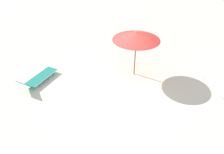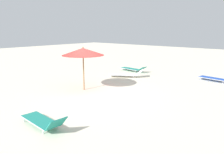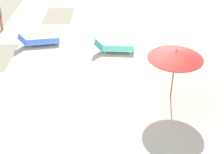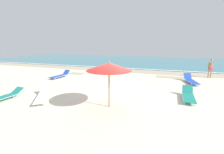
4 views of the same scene
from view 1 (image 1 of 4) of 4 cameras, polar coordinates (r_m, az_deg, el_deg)
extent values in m
cube|color=beige|center=(10.29, 3.29, -1.65)|extent=(60.00, 60.00, 0.16)
cylinder|color=olive|center=(10.33, 6.06, 5.51)|extent=(0.06, 0.06, 2.02)
cone|color=red|center=(9.89, 6.41, 10.65)|extent=(2.16, 2.16, 0.37)
cylinder|color=#A4221E|center=(9.96, 6.35, 9.73)|extent=(2.09, 2.09, 0.01)
sphere|color=olive|center=(9.80, 6.49, 11.80)|extent=(0.07, 0.07, 0.07)
cube|color=white|center=(10.88, 25.70, -1.62)|extent=(1.53, 1.89, 0.03)
cylinder|color=silver|center=(11.05, 26.97, -1.42)|extent=(1.06, 1.58, 0.03)
cylinder|color=silver|center=(10.71, 24.40, -1.82)|extent=(1.06, 1.58, 0.03)
cylinder|color=silver|center=(11.54, 24.71, 0.22)|extent=(0.03, 0.03, 0.16)
cylinder|color=silver|center=(11.27, 22.57, -0.06)|extent=(0.03, 0.03, 0.16)
cylinder|color=silver|center=(10.34, 26.56, -4.53)|extent=(0.03, 0.03, 0.16)
cube|color=#1E8475|center=(10.82, -17.89, 0.15)|extent=(0.70, 1.69, 0.03)
cylinder|color=silver|center=(10.63, -16.68, -0.24)|extent=(0.13, 1.65, 0.03)
cylinder|color=silver|center=(11.00, -19.05, 0.53)|extent=(0.13, 1.65, 0.03)
cube|color=#1E8475|center=(10.15, -21.78, -1.82)|extent=(0.60, 0.44, 0.42)
cylinder|color=silver|center=(11.10, -14.68, 1.11)|extent=(0.03, 0.03, 0.16)
cylinder|color=silver|center=(11.40, -16.68, 1.71)|extent=(0.03, 0.03, 0.16)
cylinder|color=silver|center=(10.35, -19.04, -2.43)|extent=(0.03, 0.03, 0.16)
cylinder|color=silver|center=(10.67, -21.05, -1.69)|extent=(0.03, 0.03, 0.16)
camera|label=2|loc=(10.29, -61.05, 0.03)|focal=35.00mm
camera|label=3|loc=(10.39, 82.60, 17.28)|focal=50.00mm
camera|label=4|loc=(16.29, 5.57, 23.93)|focal=24.00mm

